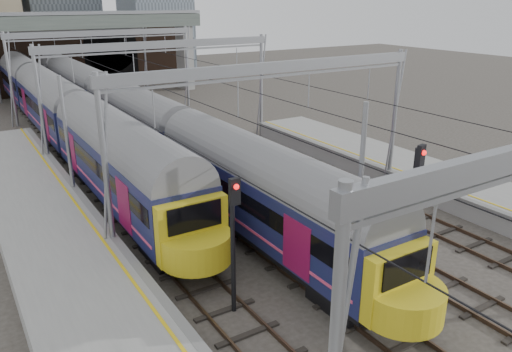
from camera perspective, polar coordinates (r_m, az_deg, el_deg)
ground at (r=20.30m, az=15.02°, el=-12.58°), size 160.00×160.00×0.00m
platform_left at (r=17.31m, az=-16.92°, el=-16.80°), size 4.32×55.00×1.12m
tracks at (r=31.22m, az=-5.19°, el=-0.22°), size 14.40×80.00×0.22m
overhead_line at (r=35.53m, az=-10.43°, el=12.84°), size 16.80×80.00×8.00m
retaining_wall at (r=65.16m, az=-19.55°, el=13.07°), size 28.00×2.75×9.00m
overbridge at (r=58.86m, az=-19.85°, el=15.32°), size 28.00×3.00×9.25m
train_main at (r=43.97m, az=-17.02°, el=8.22°), size 2.84×65.57×4.87m
train_second at (r=42.95m, az=-22.12°, el=7.50°), size 2.99×51.75×5.07m
signal_near_left at (r=16.93m, az=-2.59°, el=-6.24°), size 0.37×0.48×5.12m
signal_near_centre at (r=20.22m, az=17.57°, el=-2.17°), size 0.42×0.49×5.47m
equip_cover_a at (r=25.59m, az=6.77°, el=-4.84°), size 0.86×0.70×0.09m
equip_cover_b at (r=25.48m, az=11.44°, el=-5.22°), size 0.90×0.71×0.09m
equip_cover_c at (r=25.25m, az=17.54°, el=-6.01°), size 1.01×0.78×0.11m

